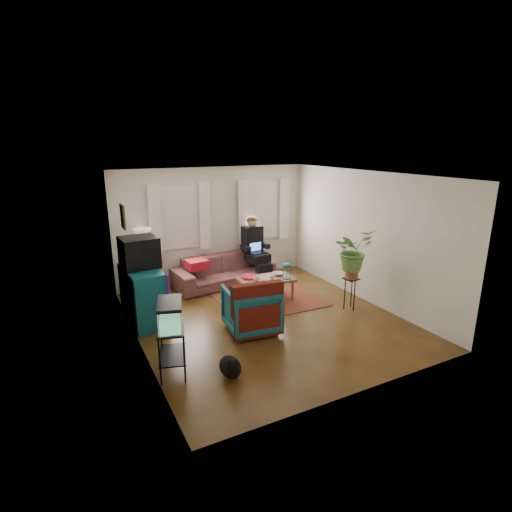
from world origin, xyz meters
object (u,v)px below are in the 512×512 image
dresser (143,295)px  plant_stand (350,294)px  armchair (251,307)px  coffee_table (266,289)px  aquarium_stand (172,350)px  side_table (146,277)px  sofa (224,266)px

dresser → plant_stand: 3.86m
armchair → coffee_table: size_ratio=0.77×
aquarium_stand → side_table: bearing=100.5°
side_table → armchair: bearing=-65.0°
coffee_table → dresser: bearing=-175.8°
side_table → coffee_table: bearing=-35.1°
coffee_table → armchair: bearing=-123.0°
dresser → armchair: 1.95m
side_table → sofa: bearing=-8.8°
aquarium_stand → armchair: 1.71m
aquarium_stand → plant_stand: size_ratio=1.13×
side_table → armchair: size_ratio=0.87×
dresser → plant_stand: (3.65, -1.24, -0.19)m
coffee_table → side_table: bearing=150.9°
aquarium_stand → coffee_table: aquarium_stand is taller
aquarium_stand → sofa: bearing=72.5°
side_table → aquarium_stand: (-0.35, -3.28, -0.02)m
aquarium_stand → coffee_table: size_ratio=0.64×
dresser → armchair: size_ratio=1.30×
sofa → side_table: sofa is taller
armchair → plant_stand: size_ratio=1.37×
side_table → coffee_table: size_ratio=0.67×
armchair → coffee_table: 1.44m
side_table → dresser: size_ratio=0.67×
sofa → side_table: (-1.69, 0.26, -0.07)m
sofa → aquarium_stand: bearing=-128.7°
sofa → dresser: 2.33m
sofa → aquarium_stand: (-2.04, -3.01, -0.09)m
aquarium_stand → coffee_table: bearing=52.8°
sofa → coffee_table: size_ratio=2.03×
dresser → coffee_table: (2.45, -0.08, -0.27)m
sofa → coffee_table: 1.30m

